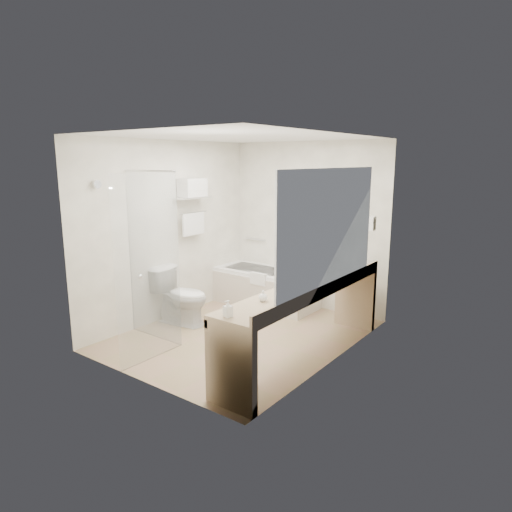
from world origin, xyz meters
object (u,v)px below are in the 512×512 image
Objects in this scene: toilet at (181,296)px; water_bottle_left at (344,264)px; vanity_counter at (306,306)px; bathtub at (266,287)px; amenity_basket at (291,293)px.

water_bottle_left is at bearing -73.14° from toilet.
vanity_counter is at bearing -99.00° from toilet.
vanity_counter reaches higher than bathtub.
amenity_basket reaches higher than bathtub.
toilet is at bearing 179.99° from vanity_counter.
amenity_basket is (2.01, -0.36, 0.49)m from toilet.
toilet is 2.10m from amenity_basket.
vanity_counter is at bearing -89.75° from water_bottle_left.
vanity_counter is 14.21× the size of water_bottle_left.
water_bottle_left reaches higher than amenity_basket.
vanity_counter is 0.44m from amenity_basket.
water_bottle_left reaches higher than bathtub.
toilet is (-0.45, -1.39, 0.11)m from bathtub.
amenity_basket is 1.32m from water_bottle_left.
vanity_counter is 1.99m from toilet.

